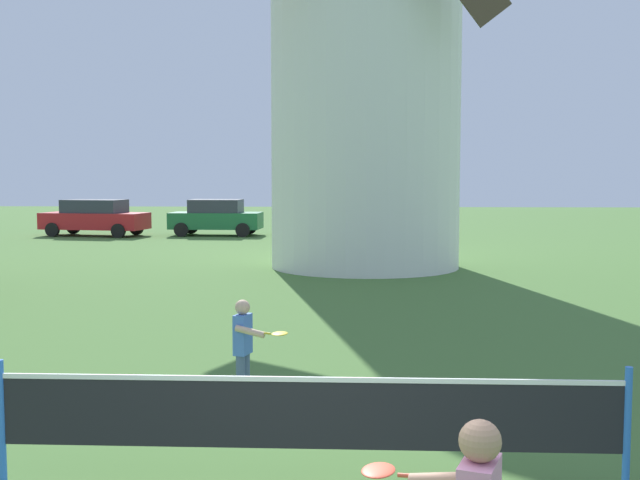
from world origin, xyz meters
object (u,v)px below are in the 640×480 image
windmill (366,5)px  parked_car_red (95,217)px  parked_car_green (216,217)px  parked_car_mustard (353,216)px  tennis_net (309,414)px  player_far (245,343)px

windmill → parked_car_red: windmill is taller
parked_car_green → parked_car_mustard: bearing=5.8°
tennis_net → parked_car_mustard: bearing=89.5°
parked_car_green → player_far: bearing=-79.0°
windmill → player_far: bearing=-96.6°
windmill → parked_car_green: size_ratio=3.72×
tennis_net → player_far: 2.89m
tennis_net → parked_car_green: bearing=101.7°
parked_car_green → parked_car_mustard: (5.93, 0.60, 0.00)m
windmill → player_far: (-1.54, -13.23, -6.65)m
tennis_net → parked_car_mustard: parked_car_mustard is taller
tennis_net → parked_car_mustard: (0.26, 27.89, 0.13)m
windmill → tennis_net: 17.30m
player_far → parked_car_green: size_ratio=0.30×
tennis_net → parked_car_green: size_ratio=1.29×
windmill → tennis_net: size_ratio=2.88×
tennis_net → parked_car_green: parked_car_green is taller
tennis_net → player_far: bearing=108.3°
windmill → parked_car_green: 14.49m
windmill → player_far: size_ratio=12.63×
tennis_net → windmill: bearing=87.7°
parked_car_green → parked_car_mustard: same height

